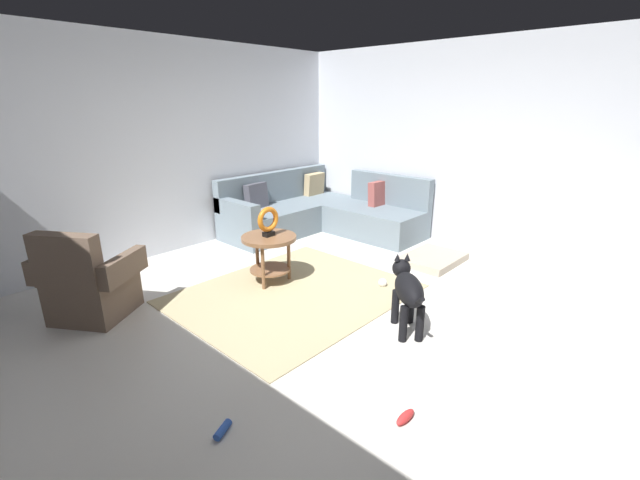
# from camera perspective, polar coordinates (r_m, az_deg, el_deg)

# --- Properties ---
(ground_plane) EXTENTS (6.00, 6.00, 0.10)m
(ground_plane) POSITION_cam_1_polar(r_m,az_deg,el_deg) (3.98, 1.98, -11.63)
(ground_plane) COLOR silver
(wall_back) EXTENTS (6.00, 0.12, 2.70)m
(wall_back) POSITION_cam_1_polar(r_m,az_deg,el_deg) (5.83, -20.73, 11.43)
(wall_back) COLOR silver
(wall_back) RESTS_ON ground_plane
(wall_right) EXTENTS (0.12, 6.00, 2.70)m
(wall_right) POSITION_cam_1_polar(r_m,az_deg,el_deg) (6.02, 21.19, 11.56)
(wall_right) COLOR silver
(wall_right) RESTS_ON ground_plane
(area_rug) EXTENTS (2.30, 1.90, 0.01)m
(area_rug) POSITION_cam_1_polar(r_m,az_deg,el_deg) (4.48, -3.58, -7.26)
(area_rug) COLOR tan
(area_rug) RESTS_ON ground_plane
(sectional_couch) EXTENTS (2.20, 2.25, 0.88)m
(sectional_couch) POSITION_cam_1_polar(r_m,az_deg,el_deg) (6.48, 0.08, 3.66)
(sectional_couch) COLOR slate
(sectional_couch) RESTS_ON ground_plane
(armchair) EXTENTS (0.94, 1.00, 0.88)m
(armchair) POSITION_cam_1_polar(r_m,az_deg,el_deg) (4.43, -28.86, -5.41)
(armchair) COLOR brown
(armchair) RESTS_ON ground_plane
(side_table) EXTENTS (0.60, 0.60, 0.54)m
(side_table) POSITION_cam_1_polar(r_m,az_deg,el_deg) (4.64, -6.90, -0.91)
(side_table) COLOR brown
(side_table) RESTS_ON ground_plane
(torus_sculpture) EXTENTS (0.28, 0.08, 0.33)m
(torus_sculpture) POSITION_cam_1_polar(r_m,az_deg,el_deg) (4.55, -7.04, 2.59)
(torus_sculpture) COLOR black
(torus_sculpture) RESTS_ON side_table
(dog_bed_mat) EXTENTS (0.80, 0.60, 0.09)m
(dog_bed_mat) POSITION_cam_1_polar(r_m,az_deg,el_deg) (5.49, 15.03, -2.47)
(dog_bed_mat) COLOR #B2A38E
(dog_bed_mat) RESTS_ON ground_plane
(dog) EXTENTS (0.63, 0.64, 0.63)m
(dog) POSITION_cam_1_polar(r_m,az_deg,el_deg) (3.75, 11.79, -6.65)
(dog) COLOR black
(dog) RESTS_ON ground_plane
(dog_toy_ball) EXTENTS (0.10, 0.10, 0.10)m
(dog_toy_ball) POSITION_cam_1_polar(r_m,az_deg,el_deg) (4.67, 8.50, -5.74)
(dog_toy_ball) COLOR silver
(dog_toy_ball) RESTS_ON ground_plane
(dog_toy_rope) EXTENTS (0.15, 0.10, 0.05)m
(dog_toy_rope) POSITION_cam_1_polar(r_m,az_deg,el_deg) (2.88, -13.06, -23.78)
(dog_toy_rope) COLOR blue
(dog_toy_rope) RESTS_ON ground_plane
(dog_toy_bone) EXTENTS (0.18, 0.06, 0.06)m
(dog_toy_bone) POSITION_cam_1_polar(r_m,az_deg,el_deg) (2.94, 11.49, -22.47)
(dog_toy_bone) COLOR red
(dog_toy_bone) RESTS_ON ground_plane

